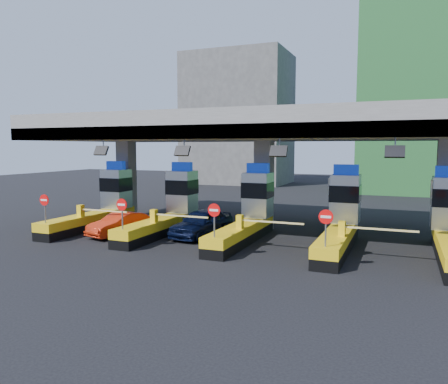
% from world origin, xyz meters
% --- Properties ---
extents(ground, '(120.00, 120.00, 0.00)m').
position_xyz_m(ground, '(0.00, 0.00, 0.00)').
color(ground, black).
rests_on(ground, ground).
extents(toll_canopy, '(28.00, 12.09, 7.00)m').
position_xyz_m(toll_canopy, '(0.00, 2.87, 6.13)').
color(toll_canopy, slate).
rests_on(toll_canopy, ground).
extents(toll_lane_far_left, '(4.43, 8.00, 4.16)m').
position_xyz_m(toll_lane_far_left, '(-10.00, 0.28, 1.40)').
color(toll_lane_far_left, black).
rests_on(toll_lane_far_left, ground).
extents(toll_lane_left, '(4.43, 8.00, 4.16)m').
position_xyz_m(toll_lane_left, '(-5.00, 0.28, 1.40)').
color(toll_lane_left, black).
rests_on(toll_lane_left, ground).
extents(toll_lane_center, '(4.43, 8.00, 4.16)m').
position_xyz_m(toll_lane_center, '(0.00, 0.28, 1.40)').
color(toll_lane_center, black).
rests_on(toll_lane_center, ground).
extents(toll_lane_right, '(4.43, 8.00, 4.16)m').
position_xyz_m(toll_lane_right, '(5.00, 0.28, 1.40)').
color(toll_lane_right, black).
rests_on(toll_lane_right, ground).
extents(bg_building_scaffold, '(18.00, 12.00, 28.00)m').
position_xyz_m(bg_building_scaffold, '(12.00, 32.00, 14.00)').
color(bg_building_scaffold, '#1E5926').
rests_on(bg_building_scaffold, ground).
extents(bg_building_concrete, '(14.00, 10.00, 18.00)m').
position_xyz_m(bg_building_concrete, '(-14.00, 36.00, 9.00)').
color(bg_building_concrete, '#4C4C49').
rests_on(bg_building_concrete, ground).
extents(van, '(2.52, 4.89, 1.59)m').
position_xyz_m(van, '(-2.66, -0.30, 0.80)').
color(van, black).
rests_on(van, ground).
extents(red_car, '(2.43, 4.28, 1.33)m').
position_xyz_m(red_car, '(-7.12, -1.80, 0.67)').
color(red_car, red).
rests_on(red_car, ground).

